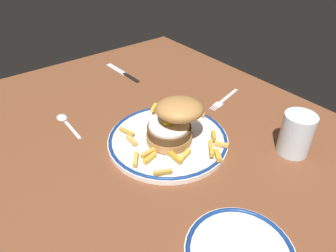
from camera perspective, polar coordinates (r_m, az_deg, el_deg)
ground_plane at (r=73.63cm, az=-4.15°, el=-4.42°), size 111.27×95.23×4.00cm
dinner_plate at (r=72.05cm, az=0.00°, el=-2.44°), size 27.89×27.89×1.60cm
burger at (r=67.72cm, az=1.22°, el=1.06°), size 15.09×15.03×10.76cm
fries_pile at (r=70.22cm, az=0.91°, el=-2.11°), size 25.79×24.95×2.77cm
water_glass at (r=72.87cm, az=22.44°, el=-1.72°), size 6.89×6.89×9.61cm
fork at (r=89.98cm, az=10.28°, el=4.85°), size 4.99×14.28×0.36cm
knife at (r=104.09cm, az=-7.93°, el=9.53°), size 18.05×2.23×0.70cm
spoon at (r=84.15cm, az=-18.62°, el=1.24°), size 13.32×2.66×0.90cm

